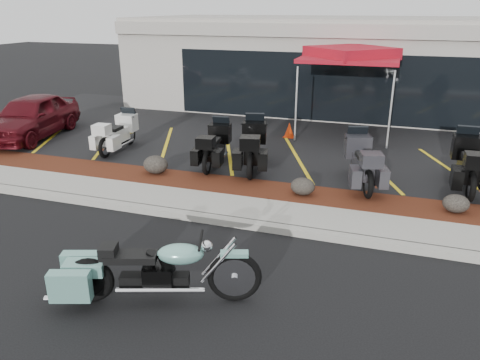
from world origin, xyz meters
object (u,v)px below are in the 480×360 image
(parked_car, at_px, (31,116))
(traffic_cone, at_px, (289,130))
(hero_cruiser, at_px, (234,270))
(popup_canopy, at_px, (351,55))
(touring_white, at_px, (129,126))

(parked_car, xyz_separation_m, traffic_cone, (8.48, 2.84, -0.48))
(hero_cruiser, bearing_deg, parked_car, 126.77)
(parked_car, bearing_deg, traffic_cone, 9.21)
(traffic_cone, distance_m, popup_canopy, 3.26)
(touring_white, height_order, parked_car, parked_car)
(touring_white, height_order, traffic_cone, touring_white)
(touring_white, distance_m, popup_canopy, 7.84)
(traffic_cone, xyz_separation_m, popup_canopy, (1.78, 1.14, 2.48))
(hero_cruiser, height_order, touring_white, touring_white)
(hero_cruiser, distance_m, traffic_cone, 9.68)
(traffic_cone, bearing_deg, touring_white, -151.85)
(hero_cruiser, distance_m, parked_car, 11.88)
(hero_cruiser, relative_size, popup_canopy, 0.77)
(parked_car, bearing_deg, popup_canopy, 11.90)
(parked_car, distance_m, traffic_cone, 8.95)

